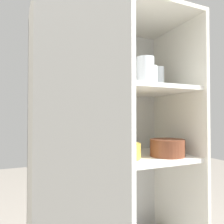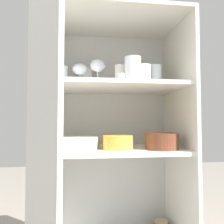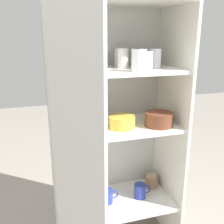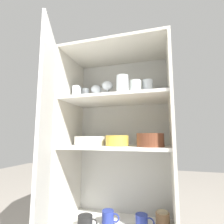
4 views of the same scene
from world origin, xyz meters
name	(u,v)px [view 2 (image 2 of 4)]	position (x,y,z in m)	size (l,w,h in m)	color
cupboard_back_panel	(109,156)	(0.00, 0.40, 0.75)	(0.75, 0.02, 1.50)	silver
cupboard_side_left	(41,164)	(-0.37, 0.20, 0.75)	(0.02, 0.43, 1.50)	silver
cupboard_side_right	(180,161)	(0.37, 0.20, 0.75)	(0.02, 0.43, 1.50)	silver
cupboard_top_panel	(113,21)	(0.00, 0.20, 1.51)	(0.75, 0.43, 0.02)	silver
shelf_board_middle	(113,150)	(0.00, 0.20, 0.81)	(0.72, 0.39, 0.02)	white
shelf_board_upper	(113,87)	(0.00, 0.20, 1.15)	(0.72, 0.39, 0.02)	white
cupboard_door	(40,185)	(-0.29, -0.19, 0.75)	(0.18, 0.34, 1.50)	silver
tumbler_glass_0	(143,75)	(0.15, 0.13, 1.20)	(0.08, 0.08, 0.10)	white
tumbler_glass_1	(86,79)	(-0.14, 0.33, 1.21)	(0.08, 0.08, 0.11)	white
tumbler_glass_2	(121,76)	(0.04, 0.21, 1.21)	(0.06, 0.06, 0.11)	silver
tumbler_glass_3	(54,73)	(-0.30, 0.17, 1.21)	(0.07, 0.07, 0.11)	white
tumbler_glass_4	(133,69)	(0.08, 0.05, 1.21)	(0.08, 0.08, 0.11)	white
tumbler_glass_5	(62,76)	(-0.27, 0.25, 1.21)	(0.07, 0.07, 0.11)	white
tumbler_glass_6	(146,82)	(0.22, 0.34, 1.21)	(0.06, 0.06, 0.11)	white
tumbler_glass_7	(155,76)	(0.22, 0.18, 1.21)	(0.07, 0.07, 0.11)	white
tumbler_glass_8	(120,80)	(0.06, 0.31, 1.21)	(0.06, 0.06, 0.11)	white
wine_glass_0	(80,70)	(-0.18, 0.24, 1.24)	(0.08, 0.08, 0.13)	white
wine_glass_1	(98,67)	(-0.08, 0.23, 1.26)	(0.09, 0.09, 0.15)	white
plate_stack_white	(76,143)	(-0.19, 0.17, 0.85)	(0.22, 0.22, 0.06)	silver
mixing_bowl_large	(162,141)	(0.24, 0.11, 0.87)	(0.16, 0.16, 0.08)	brown
serving_bowl_small	(118,142)	(0.02, 0.14, 0.86)	(0.15, 0.15, 0.07)	gold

